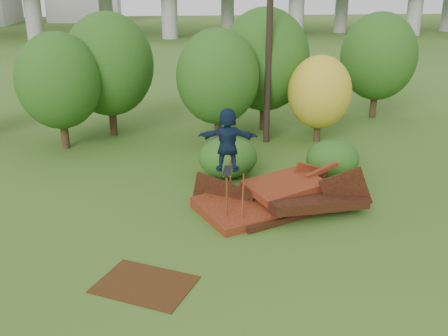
{
  "coord_description": "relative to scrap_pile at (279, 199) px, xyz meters",
  "views": [
    {
      "loc": [
        -2.83,
        -12.05,
        6.75
      ],
      "look_at": [
        -0.8,
        2.0,
        1.6
      ],
      "focal_mm": 40.0,
      "sensor_mm": 36.0,
      "label": 1
    }
  ],
  "objects": [
    {
      "name": "grind_rail",
      "position": [
        -1.67,
        -0.14,
        0.74
      ],
      "size": [
        0.48,
        1.82,
        1.56
      ],
      "color": "#6B2E10",
      "rests_on": "ground"
    },
    {
      "name": "shrub_left",
      "position": [
        -1.2,
        3.11,
        0.43
      ],
      "size": [
        2.21,
        2.04,
        1.53
      ],
      "primitive_type": "ellipsoid",
      "color": "#224712",
      "rests_on": "ground"
    },
    {
      "name": "shrub_right",
      "position": [
        2.7,
        2.57,
        0.37
      ],
      "size": [
        1.99,
        1.82,
        1.41
      ],
      "primitive_type": "ellipsoid",
      "color": "#224712",
      "rests_on": "ground"
    },
    {
      "name": "tree_2",
      "position": [
        -1.0,
        7.42,
        2.71
      ],
      "size": [
        3.66,
        3.66,
        5.16
      ],
      "color": "black",
      "rests_on": "ground"
    },
    {
      "name": "tree_4",
      "position": [
        3.58,
        7.08,
        1.97
      ],
      "size": [
        2.87,
        2.87,
        3.96
      ],
      "color": "black",
      "rests_on": "ground"
    },
    {
      "name": "skater",
      "position": [
        -1.78,
        -0.63,
        2.26
      ],
      "size": [
        1.82,
        0.88,
        1.88
      ],
      "primitive_type": "imported",
      "rotation": [
        0.0,
        0.0,
        2.95
      ],
      "color": "#101F37",
      "rests_on": "skateboard"
    },
    {
      "name": "tree_1",
      "position": [
        -5.82,
        9.52,
        3.04
      ],
      "size": [
        4.15,
        4.15,
        5.77
      ],
      "color": "black",
      "rests_on": "ground"
    },
    {
      "name": "skateboard",
      "position": [
        -1.78,
        -0.63,
        1.3
      ],
      "size": [
        0.42,
        0.88,
        0.09
      ],
      "rotation": [
        0.0,
        0.0,
        1.34
      ],
      "color": "black",
      "rests_on": "grind_rail"
    },
    {
      "name": "tree_5",
      "position": [
        8.04,
        10.97,
        2.97
      ],
      "size": [
        3.99,
        3.99,
        5.6
      ],
      "color": "black",
      "rests_on": "ground"
    },
    {
      "name": "tree_0",
      "position": [
        -7.81,
        7.68,
        2.66
      ],
      "size": [
        3.59,
        3.59,
        5.07
      ],
      "color": "black",
      "rests_on": "ground"
    },
    {
      "name": "ground",
      "position": [
        -1.04,
        -2.3,
        -0.34
      ],
      "size": [
        240.0,
        240.0,
        0.0
      ],
      "primitive_type": "plane",
      "color": "#2D5116",
      "rests_on": "ground"
    },
    {
      "name": "flat_plate",
      "position": [
        -4.28,
        -3.85,
        -0.32
      ],
      "size": [
        2.74,
        2.5,
        0.03
      ],
      "primitive_type": "cube",
      "rotation": [
        0.0,
        0.0,
        -0.52
      ],
      "color": "#3B210C",
      "rests_on": "ground"
    },
    {
      "name": "utility_pole",
      "position": [
        1.24,
        7.34,
        4.6
      ],
      "size": [
        1.4,
        0.28,
        9.72
      ],
      "color": "black",
      "rests_on": "ground"
    },
    {
      "name": "tree_3",
      "position": [
        1.55,
        9.4,
        3.13
      ],
      "size": [
        4.27,
        4.27,
        5.93
      ],
      "color": "black",
      "rests_on": "ground"
    },
    {
      "name": "scrap_pile",
      "position": [
        0.0,
        0.0,
        0.0
      ],
      "size": [
        5.75,
        3.64,
        1.87
      ],
      "color": "#49150D",
      "rests_on": "ground"
    }
  ]
}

